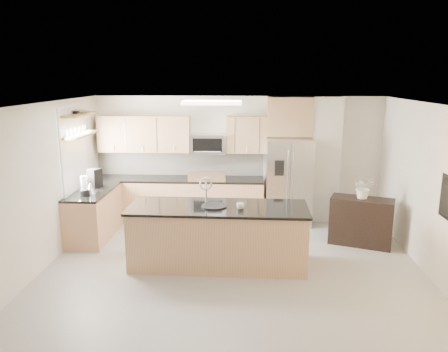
# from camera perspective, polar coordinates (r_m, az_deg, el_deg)

# --- Properties ---
(floor) EXTENTS (6.50, 6.50, 0.00)m
(floor) POSITION_cam_1_polar(r_m,az_deg,el_deg) (6.60, 1.01, -14.09)
(floor) COLOR #A9A5A1
(floor) RESTS_ON ground
(ceiling) EXTENTS (6.00, 6.50, 0.02)m
(ceiling) POSITION_cam_1_polar(r_m,az_deg,el_deg) (5.90, 1.11, 9.05)
(ceiling) COLOR white
(ceiling) RESTS_ON wall_back
(wall_back) EXTENTS (6.00, 0.02, 2.60)m
(wall_back) POSITION_cam_1_polar(r_m,az_deg,el_deg) (9.29, 1.74, 2.37)
(wall_back) COLOR beige
(wall_back) RESTS_ON floor
(wall_front) EXTENTS (6.00, 0.02, 2.60)m
(wall_front) POSITION_cam_1_polar(r_m,az_deg,el_deg) (3.14, -1.09, -19.82)
(wall_front) COLOR beige
(wall_front) RESTS_ON floor
(wall_left) EXTENTS (0.02, 6.50, 2.60)m
(wall_left) POSITION_cam_1_polar(r_m,az_deg,el_deg) (6.90, -24.71, -2.53)
(wall_left) COLOR beige
(wall_left) RESTS_ON floor
(back_counter) EXTENTS (3.55, 0.66, 1.44)m
(back_counter) POSITION_cam_1_polar(r_m,az_deg,el_deg) (9.28, -5.94, -2.97)
(back_counter) COLOR tan
(back_counter) RESTS_ON floor
(left_counter) EXTENTS (0.66, 1.50, 0.92)m
(left_counter) POSITION_cam_1_polar(r_m,az_deg,el_deg) (8.63, -16.64, -4.76)
(left_counter) COLOR tan
(left_counter) RESTS_ON floor
(range) EXTENTS (0.76, 0.64, 1.14)m
(range) POSITION_cam_1_polar(r_m,az_deg,el_deg) (9.19, -2.09, -3.05)
(range) COLOR black
(range) RESTS_ON floor
(upper_cabinets) EXTENTS (3.50, 0.33, 0.75)m
(upper_cabinets) POSITION_cam_1_polar(r_m,az_deg,el_deg) (9.17, -6.47, 5.47)
(upper_cabinets) COLOR tan
(upper_cabinets) RESTS_ON wall_back
(microwave) EXTENTS (0.76, 0.40, 0.40)m
(microwave) POSITION_cam_1_polar(r_m,az_deg,el_deg) (9.07, -2.08, 4.22)
(microwave) COLOR silver
(microwave) RESTS_ON upper_cabinets
(refrigerator) EXTENTS (0.92, 0.78, 1.78)m
(refrigerator) POSITION_cam_1_polar(r_m,az_deg,el_deg) (9.05, 8.40, -0.71)
(refrigerator) COLOR silver
(refrigerator) RESTS_ON floor
(partition_column) EXTENTS (0.60, 0.30, 2.60)m
(partition_column) POSITION_cam_1_polar(r_m,az_deg,el_deg) (9.28, 13.03, 2.03)
(partition_column) COLOR beige
(partition_column) RESTS_ON floor
(window) EXTENTS (0.04, 1.15, 1.65)m
(window) POSITION_cam_1_polar(r_m,az_deg,el_deg) (8.46, -19.09, 3.03)
(window) COLOR white
(window) RESTS_ON wall_left
(shelf_lower) EXTENTS (0.30, 1.20, 0.04)m
(shelf_lower) POSITION_cam_1_polar(r_m,az_deg,el_deg) (8.47, -18.19, 5.16)
(shelf_lower) COLOR brown
(shelf_lower) RESTS_ON wall_left
(shelf_upper) EXTENTS (0.30, 1.20, 0.04)m
(shelf_upper) POSITION_cam_1_polar(r_m,az_deg,el_deg) (8.43, -18.36, 7.65)
(shelf_upper) COLOR brown
(shelf_upper) RESTS_ON wall_left
(ceiling_fixture) EXTENTS (1.00, 0.50, 0.06)m
(ceiling_fixture) POSITION_cam_1_polar(r_m,az_deg,el_deg) (7.52, -1.57, 9.57)
(ceiling_fixture) COLOR white
(ceiling_fixture) RESTS_ON ceiling
(island) EXTENTS (2.86, 1.08, 1.41)m
(island) POSITION_cam_1_polar(r_m,az_deg,el_deg) (7.09, -0.76, -7.77)
(island) COLOR tan
(island) RESTS_ON floor
(credenza) EXTENTS (1.18, 0.80, 0.87)m
(credenza) POSITION_cam_1_polar(r_m,az_deg,el_deg) (8.31, 17.47, -5.69)
(credenza) COLOR black
(credenza) RESTS_ON floor
(cup) EXTENTS (0.15, 0.15, 0.10)m
(cup) POSITION_cam_1_polar(r_m,az_deg,el_deg) (6.80, 2.15, -3.92)
(cup) COLOR white
(cup) RESTS_ON island
(platter) EXTENTS (0.50, 0.50, 0.02)m
(platter) POSITION_cam_1_polar(r_m,az_deg,el_deg) (6.92, -1.32, -3.94)
(platter) COLOR black
(platter) RESTS_ON island
(blender) EXTENTS (0.16, 0.16, 0.36)m
(blender) POSITION_cam_1_polar(r_m,az_deg,el_deg) (8.13, -17.79, -1.40)
(blender) COLOR black
(blender) RESTS_ON left_counter
(kettle) EXTENTS (0.19, 0.19, 0.24)m
(kettle) POSITION_cam_1_polar(r_m,az_deg,el_deg) (8.27, -17.06, -1.48)
(kettle) COLOR silver
(kettle) RESTS_ON left_counter
(coffee_maker) EXTENTS (0.27, 0.29, 0.36)m
(coffee_maker) POSITION_cam_1_polar(r_m,az_deg,el_deg) (8.68, -16.53, -0.33)
(coffee_maker) COLOR black
(coffee_maker) RESTS_ON left_counter
(bowl) EXTENTS (0.41, 0.41, 0.08)m
(bowl) POSITION_cam_1_polar(r_m,az_deg,el_deg) (8.43, -18.38, 8.04)
(bowl) COLOR silver
(bowl) RESTS_ON shelf_upper
(flower_vase) EXTENTS (0.62, 0.57, 0.60)m
(flower_vase) POSITION_cam_1_polar(r_m,az_deg,el_deg) (8.12, 17.82, -0.76)
(flower_vase) COLOR white
(flower_vase) RESTS_ON credenza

